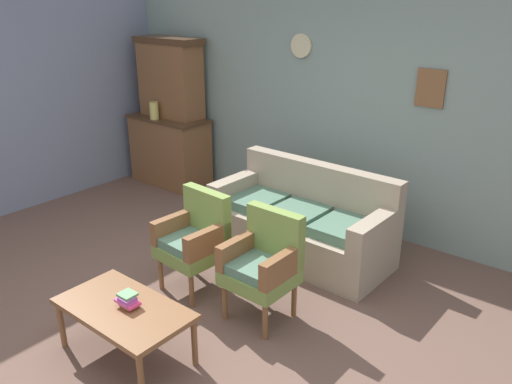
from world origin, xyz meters
TOP-DOWN VIEW (x-y plane):
  - ground_plane at (0.00, 0.00)m, footprint 7.68×7.68m
  - wall_back_with_decor at (0.00, 2.63)m, footprint 6.40×0.09m
  - side_cabinet at (-2.49, 2.25)m, footprint 1.16×0.55m
  - cabinet_upper_hutch at (-2.49, 2.33)m, footprint 0.99×0.38m
  - vase_on_cabinet at (-2.55, 2.07)m, footprint 0.12×0.12m
  - floral_couch at (0.11, 1.66)m, footprint 1.83×0.83m
  - armchair_row_middle at (-0.26, 0.52)m, footprint 0.55×0.52m
  - armchair_near_cabinet at (0.48, 0.56)m, footprint 0.52×0.49m
  - coffee_table at (0.02, -0.47)m, footprint 1.00×0.56m
  - book_stack_on_table at (0.05, -0.45)m, footprint 0.16×0.12m

SIDE VIEW (x-z plane):
  - ground_plane at x=0.00m, z-range 0.00..0.00m
  - floral_couch at x=0.11m, z-range -0.12..0.78m
  - coffee_table at x=0.02m, z-range 0.17..0.59m
  - side_cabinet at x=-2.49m, z-range 0.00..0.93m
  - book_stack_on_table at x=0.05m, z-range 0.42..0.52m
  - armchair_row_middle at x=-0.26m, z-range 0.05..0.95m
  - armchair_near_cabinet at x=0.48m, z-range 0.05..0.95m
  - vase_on_cabinet at x=-2.55m, z-range 0.93..1.16m
  - wall_back_with_decor at x=0.00m, z-range 0.00..2.70m
  - cabinet_upper_hutch at x=-2.49m, z-range 0.94..1.97m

